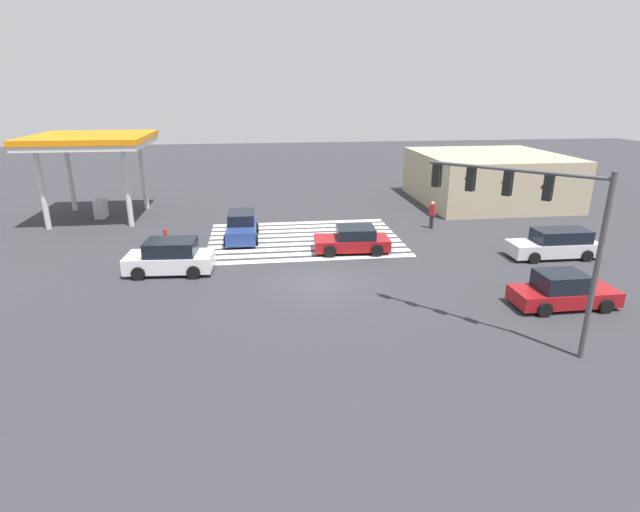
% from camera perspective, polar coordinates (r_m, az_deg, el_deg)
% --- Properties ---
extents(ground_plane, '(124.60, 124.60, 0.00)m').
position_cam_1_polar(ground_plane, '(23.63, 0.00, -3.06)').
color(ground_plane, '#333338').
extents(crosswalk_markings, '(11.49, 8.20, 0.01)m').
position_cam_1_polar(crosswalk_markings, '(30.39, -1.77, 1.97)').
color(crosswalk_markings, silver).
rests_on(crosswalk_markings, ground_plane).
extents(traffic_signal_mast, '(4.41, 4.41, 6.38)m').
position_cam_1_polar(traffic_signal_mast, '(18.38, 22.80, 4.87)').
color(traffic_signal_mast, '#47474C').
rests_on(traffic_signal_mast, ground_plane).
extents(car_0, '(4.32, 1.94, 1.51)m').
position_cam_1_polar(car_0, '(23.27, 26.00, -3.66)').
color(car_0, maroon).
rests_on(car_0, ground_plane).
extents(car_1, '(2.06, 4.35, 1.61)m').
position_cam_1_polar(car_1, '(30.62, -8.94, 3.33)').
color(car_1, navy).
rests_on(car_1, ground_plane).
extents(car_2, '(4.27, 2.42, 1.40)m').
position_cam_1_polar(car_2, '(27.98, 3.75, 1.84)').
color(car_2, maroon).
rests_on(car_2, ground_plane).
extents(car_3, '(4.33, 2.40, 1.67)m').
position_cam_1_polar(car_3, '(25.76, -16.74, -0.15)').
color(car_3, silver).
rests_on(car_3, ground_plane).
extents(car_4, '(4.79, 1.98, 1.55)m').
position_cam_1_polar(car_4, '(29.76, 25.30, 1.24)').
color(car_4, silver).
rests_on(car_4, ground_plane).
extents(gas_station_canopy, '(7.59, 7.59, 5.74)m').
position_cam_1_polar(gas_station_canopy, '(37.78, -24.67, 11.53)').
color(gas_station_canopy, silver).
rests_on(gas_station_canopy, ground_plane).
extents(corner_building, '(10.69, 10.69, 3.81)m').
position_cam_1_polar(corner_building, '(42.32, 18.61, 8.45)').
color(corner_building, tan).
rests_on(corner_building, ground_plane).
extents(pedestrian, '(0.41, 0.41, 1.80)m').
position_cam_1_polar(pedestrian, '(33.22, 12.70, 4.78)').
color(pedestrian, '#38383D').
rests_on(pedestrian, ground_plane).
extents(fire_hydrant, '(0.22, 0.22, 0.86)m').
position_cam_1_polar(fire_hydrant, '(31.02, -17.25, 2.28)').
color(fire_hydrant, red).
rests_on(fire_hydrant, ground_plane).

